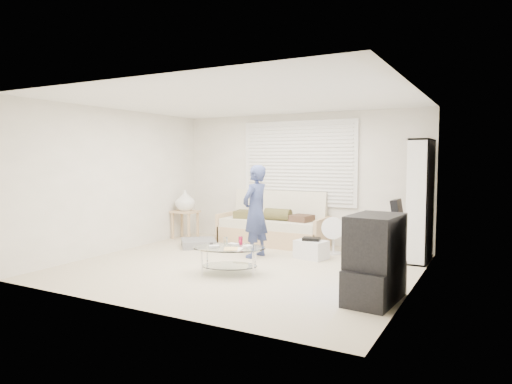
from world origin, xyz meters
The scene contains 13 objects.
ground centered at (0.00, 0.00, 0.00)m, with size 5.00×5.00×0.00m, color #C4B598.
room_shell centered at (0.00, 0.48, 1.63)m, with size 5.02×4.52×2.51m.
window_blinds centered at (0.00, 2.20, 1.55)m, with size 2.32×0.08×1.62m.
futon_sofa centered at (-0.37, 1.87, 0.33)m, with size 2.08×0.84×1.01m.
grey_floor_pillow centered at (-1.48, 0.97, 0.07)m, with size 0.61×0.61×0.14m, color slate.
side_table centered at (-2.22, 1.55, 0.74)m, with size 0.51×0.41×1.00m.
bookshelf centered at (2.32, 1.68, 0.97)m, with size 0.31×0.82×1.95m.
guitar_case centered at (2.05, 1.49, 0.43)m, with size 0.35×0.36×0.98m.
floor_fan centered at (0.94, 1.55, 0.38)m, with size 0.40×0.26×0.64m.
storage_bin centered at (0.73, 1.04, 0.16)m, with size 0.56×0.45×0.35m.
tv_unit centered at (2.20, -0.72, 0.49)m, with size 0.57×0.96×1.00m.
coffee_table centered at (0.07, -0.45, 0.31)m, with size 1.21×1.03×0.51m.
standing_person centered at (-0.13, 0.70, 0.77)m, with size 0.56×0.37×1.54m, color navy.
Camera 1 is at (3.45, -5.91, 1.65)m, focal length 32.00 mm.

